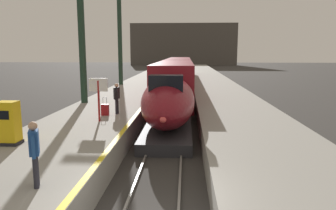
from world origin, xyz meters
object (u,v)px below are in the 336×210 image
at_px(passenger_mid_platform, 34,149).
at_px(ticket_machine_yellow, 9,125).
at_px(rolling_suitcase, 105,110).
at_px(passenger_near_edge, 117,96).
at_px(departure_info_board, 98,91).
at_px(highspeed_train_main, 177,77).
at_px(station_column_far, 120,25).
at_px(station_column_mid, 80,9).

relative_size(passenger_mid_platform, ticket_machine_yellow, 1.06).
xyz_separation_m(passenger_mid_platform, ticket_machine_yellow, (-2.74, 3.61, -0.25)).
distance_m(rolling_suitcase, ticket_machine_yellow, 5.97).
bearing_deg(ticket_machine_yellow, passenger_mid_platform, -52.86).
relative_size(passenger_near_edge, departure_info_board, 0.80).
relative_size(rolling_suitcase, ticket_machine_yellow, 0.61).
bearing_deg(highspeed_train_main, ticket_machine_yellow, -104.96).
height_order(rolling_suitcase, departure_info_board, departure_info_board).
distance_m(station_column_far, ticket_machine_yellow, 22.57).
bearing_deg(ticket_machine_yellow, rolling_suitcase, 68.89).
bearing_deg(highspeed_train_main, passenger_near_edge, -100.91).
bearing_deg(highspeed_train_main, departure_info_board, -101.23).
xyz_separation_m(station_column_mid, passenger_mid_platform, (3.09, -13.40, -5.14)).
xyz_separation_m(passenger_near_edge, rolling_suitcase, (-0.56, -0.44, -0.69)).
xyz_separation_m(highspeed_train_main, passenger_mid_platform, (-2.81, -24.39, 0.12)).
distance_m(passenger_near_edge, rolling_suitcase, 0.99).
relative_size(station_column_mid, ticket_machine_yellow, 6.45).
bearing_deg(passenger_mid_platform, departure_info_board, 93.73).
distance_m(passenger_near_edge, departure_info_board, 2.03).
bearing_deg(rolling_suitcase, passenger_mid_platform, -86.30).
distance_m(highspeed_train_main, departure_info_board, 17.04).
relative_size(passenger_mid_platform, rolling_suitcase, 1.72).
height_order(station_column_far, passenger_near_edge, station_column_far).
bearing_deg(passenger_mid_platform, rolling_suitcase, 93.70).
height_order(highspeed_train_main, ticket_machine_yellow, highspeed_train_main).
distance_m(rolling_suitcase, departure_info_board, 1.90).
distance_m(station_column_far, departure_info_board, 18.60).
height_order(highspeed_train_main, station_column_mid, station_column_mid).
relative_size(station_column_far, passenger_mid_platform, 6.10).
relative_size(station_column_mid, passenger_mid_platform, 6.11).
relative_size(station_column_mid, departure_info_board, 4.87).
distance_m(passenger_mid_platform, rolling_suitcase, 9.21).
distance_m(station_column_mid, passenger_near_edge, 7.08).
bearing_deg(ticket_machine_yellow, station_column_mid, 92.05).
xyz_separation_m(station_column_mid, ticket_machine_yellow, (0.35, -9.79, -5.39)).
bearing_deg(station_column_far, passenger_mid_platform, -83.11).
distance_m(passenger_near_edge, ticket_machine_yellow, 6.58).
relative_size(highspeed_train_main, station_column_mid, 3.80).
height_order(passenger_near_edge, passenger_mid_platform, same).
relative_size(highspeed_train_main, station_column_far, 3.81).
xyz_separation_m(station_column_far, rolling_suitcase, (2.49, -16.37, -5.81)).
bearing_deg(departure_info_board, station_column_mid, 114.36).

